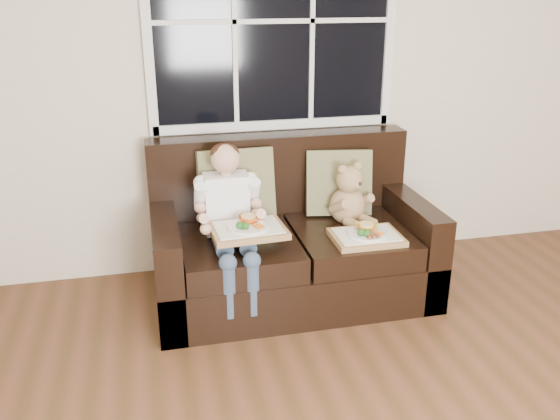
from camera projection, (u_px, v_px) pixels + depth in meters
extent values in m
cube|color=beige|center=(293.00, 69.00, 3.85)|extent=(4.50, 0.02, 2.70)
cube|color=black|center=(273.00, 21.00, 3.70)|extent=(1.50, 0.02, 1.25)
cube|color=silver|center=(274.00, 125.00, 3.92)|extent=(1.58, 0.04, 0.06)
cube|color=silver|center=(146.00, 23.00, 3.53)|extent=(0.06, 0.04, 1.37)
cube|color=silver|center=(391.00, 20.00, 3.86)|extent=(0.06, 0.04, 1.37)
cube|color=silver|center=(274.00, 21.00, 3.69)|extent=(1.50, 0.03, 0.03)
cube|color=black|center=(292.00, 273.00, 3.75)|extent=(1.70, 0.90, 0.30)
cube|color=black|center=(167.00, 264.00, 3.54)|extent=(0.15, 0.90, 0.60)
cube|color=black|center=(408.00, 241.00, 3.86)|extent=(0.15, 0.90, 0.60)
cube|color=black|center=(279.00, 183.00, 3.93)|extent=(1.70, 0.18, 0.66)
cube|color=black|center=(239.00, 252.00, 3.53)|extent=(0.68, 0.72, 0.15)
cube|color=black|center=(350.00, 241.00, 3.67)|extent=(0.68, 0.72, 0.15)
cube|color=olive|center=(236.00, 186.00, 3.70)|extent=(0.48, 0.23, 0.48)
cube|color=olive|center=(338.00, 182.00, 3.85)|extent=(0.45, 0.27, 0.43)
cube|color=white|center=(227.00, 203.00, 3.54)|extent=(0.26, 0.16, 0.36)
sphere|color=tan|center=(225.00, 158.00, 3.43)|extent=(0.17, 0.17, 0.17)
ellipsoid|color=#331C10|center=(225.00, 154.00, 3.43)|extent=(0.17, 0.17, 0.12)
cylinder|color=#304054|center=(221.00, 240.00, 3.40)|extent=(0.10, 0.32, 0.10)
cylinder|color=#304054|center=(244.00, 238.00, 3.42)|extent=(0.10, 0.32, 0.10)
cylinder|color=#304054|center=(229.00, 291.00, 3.23)|extent=(0.09, 0.09, 0.30)
cylinder|color=#304054|center=(252.00, 289.00, 3.26)|extent=(0.09, 0.09, 0.30)
cylinder|color=tan|center=(202.00, 206.00, 3.38)|extent=(0.07, 0.32, 0.25)
cylinder|color=tan|center=(256.00, 202.00, 3.45)|extent=(0.07, 0.32, 0.25)
ellipsoid|color=#A48057|center=(347.00, 205.00, 3.75)|extent=(0.28, 0.26, 0.24)
sphere|color=#A48057|center=(349.00, 179.00, 3.67)|extent=(0.22, 0.22, 0.17)
sphere|color=#A48057|center=(340.00, 169.00, 3.64)|extent=(0.06, 0.06, 0.06)
sphere|color=#A48057|center=(359.00, 167.00, 3.66)|extent=(0.06, 0.06, 0.06)
sphere|color=#A48057|center=(353.00, 185.00, 3.62)|extent=(0.07, 0.07, 0.07)
sphere|color=black|center=(354.00, 185.00, 3.59)|extent=(0.03, 0.03, 0.03)
cylinder|color=#A48057|center=(345.00, 225.00, 3.65)|extent=(0.11, 0.15, 0.07)
cylinder|color=#A48057|center=(362.00, 223.00, 3.67)|extent=(0.11, 0.15, 0.07)
cube|color=#AA804D|center=(248.00, 231.00, 3.35)|extent=(0.44, 0.34, 0.03)
cube|color=silver|center=(248.00, 227.00, 3.34)|extent=(0.38, 0.29, 0.01)
cylinder|color=silver|center=(248.00, 226.00, 3.33)|extent=(0.24, 0.24, 0.01)
imported|color=#E45113|center=(249.00, 219.00, 3.36)|extent=(0.12, 0.12, 0.04)
cylinder|color=#F0C782|center=(249.00, 218.00, 3.36)|extent=(0.09, 0.09, 0.02)
ellipsoid|color=#2B6921|center=(240.00, 225.00, 3.27)|extent=(0.04, 0.04, 0.04)
ellipsoid|color=#2B6921|center=(246.00, 226.00, 3.26)|extent=(0.04, 0.04, 0.04)
cylinder|color=orange|center=(258.00, 226.00, 3.29)|extent=(0.05, 0.06, 0.02)
cube|color=#AA804D|center=(366.00, 237.00, 3.50)|extent=(0.41, 0.31, 0.03)
cube|color=silver|center=(366.00, 234.00, 3.49)|extent=(0.36, 0.26, 0.01)
cylinder|color=silver|center=(367.00, 233.00, 3.48)|extent=(0.23, 0.23, 0.01)
imported|color=gold|center=(366.00, 227.00, 3.51)|extent=(0.12, 0.12, 0.03)
cylinder|color=#F0C782|center=(366.00, 226.00, 3.51)|extent=(0.09, 0.09, 0.02)
ellipsoid|color=#2B6921|center=(361.00, 233.00, 3.42)|extent=(0.04, 0.04, 0.04)
ellipsoid|color=#2B6921|center=(367.00, 233.00, 3.41)|extent=(0.04, 0.04, 0.04)
cylinder|color=orange|center=(377.00, 233.00, 3.44)|extent=(0.04, 0.06, 0.02)
cylinder|color=brown|center=(371.00, 235.00, 3.41)|extent=(0.03, 0.08, 0.02)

